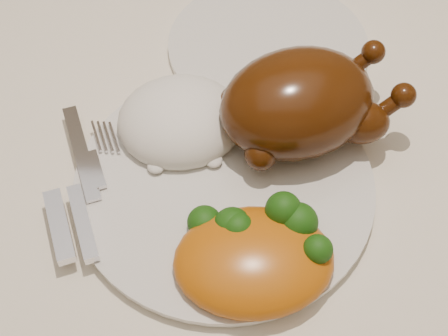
# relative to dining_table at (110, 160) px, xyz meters

# --- Properties ---
(dining_table) EXTENTS (1.60, 0.90, 0.76)m
(dining_table) POSITION_rel_dining_table_xyz_m (0.00, 0.00, 0.00)
(dining_table) COLOR brown
(dining_table) RESTS_ON floor
(tablecloth) EXTENTS (1.73, 1.03, 0.18)m
(tablecloth) POSITION_rel_dining_table_xyz_m (0.00, 0.00, 0.07)
(tablecloth) COLOR silver
(tablecloth) RESTS_ON dining_table
(dinner_plate) EXTENTS (0.29, 0.29, 0.01)m
(dinner_plate) POSITION_rel_dining_table_xyz_m (0.14, -0.10, 0.11)
(dinner_plate) COLOR silver
(dinner_plate) RESTS_ON tablecloth
(side_plate) EXTENTS (0.22, 0.22, 0.01)m
(side_plate) POSITION_rel_dining_table_xyz_m (0.17, 0.09, 0.11)
(side_plate) COLOR silver
(side_plate) RESTS_ON tablecloth
(roast_chicken) EXTENTS (0.19, 0.16, 0.09)m
(roast_chicken) POSITION_rel_dining_table_xyz_m (0.21, -0.03, 0.16)
(roast_chicken) COLOR #452207
(roast_chicken) RESTS_ON dinner_plate
(rice_mound) EXTENTS (0.14, 0.13, 0.06)m
(rice_mound) POSITION_rel_dining_table_xyz_m (0.09, -0.04, 0.13)
(rice_mound) COLOR white
(rice_mound) RESTS_ON dinner_plate
(mac_and_cheese) EXTENTS (0.15, 0.12, 0.06)m
(mac_and_cheese) POSITION_rel_dining_table_xyz_m (0.18, -0.17, 0.13)
(mac_and_cheese) COLOR #D15F0D
(mac_and_cheese) RESTS_ON dinner_plate
(cutlery) EXTENTS (0.07, 0.17, 0.01)m
(cutlery) POSITION_rel_dining_table_xyz_m (0.01, -0.13, 0.12)
(cutlery) COLOR silver
(cutlery) RESTS_ON dinner_plate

